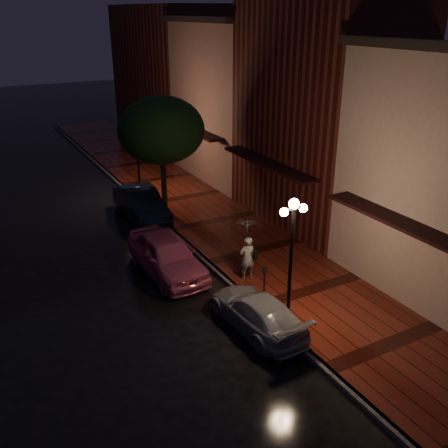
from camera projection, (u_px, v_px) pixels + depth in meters
ground at (209, 265)px, 20.34m from camera, size 120.00×120.00×0.00m
sidewalk at (255, 252)px, 21.31m from camera, size 4.50×60.00×0.15m
curb at (209, 264)px, 20.31m from camera, size 0.25×60.00×0.15m
storefront_mid at (323, 107)px, 22.88m from camera, size 5.00×8.00×11.00m
storefront_far at (236, 103)px, 29.72m from camera, size 5.00×8.00×9.00m
storefront_extra at (170, 77)px, 37.59m from camera, size 5.00×12.00×10.00m
streetlamp_near at (291, 255)px, 15.44m from camera, size 0.96×0.36×4.31m
streetlamp_far at (137, 152)px, 26.73m from camera, size 0.96×0.36×4.31m
street_tree at (162, 132)px, 23.77m from camera, size 4.16×4.16×5.80m
pink_car at (167, 255)px, 19.46m from camera, size 2.02×4.70×1.58m
navy_car at (141, 203)px, 24.74m from camera, size 1.68×4.64×1.52m
silver_car at (257, 312)px, 16.11m from camera, size 1.85×4.18×1.19m
woman_with_umbrella at (248, 240)px, 18.45m from camera, size 1.00×1.02×2.40m
parking_meter at (264, 281)px, 17.07m from camera, size 0.15×0.13×1.46m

